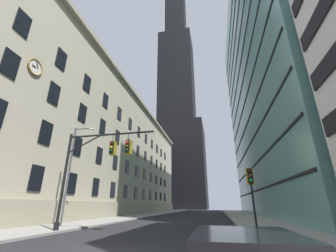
{
  "coord_description": "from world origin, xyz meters",
  "views": [
    {
      "loc": [
        4.42,
        -8.28,
        1.78
      ],
      "look_at": [
        -3.75,
        29.47,
        16.11
      ],
      "focal_mm": 22.83,
      "sensor_mm": 36.0,
      "label": 1
    }
  ],
  "objects": [
    {
      "name": "street_lamppost",
      "position": [
        -8.41,
        9.17,
        5.27
      ],
      "size": [
        2.12,
        0.32,
        8.77
      ],
      "color": "#47474C",
      "rests_on": "sidewalk_left"
    },
    {
      "name": "station_building",
      "position": [
        -17.43,
        31.44,
        12.15
      ],
      "size": [
        13.54,
        74.88,
        24.34
      ],
      "color": "#B2A88E",
      "rests_on": "ground"
    },
    {
      "name": "traffic_signal_mast",
      "position": [
        -3.85,
        5.95,
        5.02
      ],
      "size": [
        6.98,
        0.63,
        6.92
      ],
      "color": "black",
      "rests_on": "sidewalk_left"
    },
    {
      "name": "dark_skyscraper",
      "position": [
        -13.08,
        97.1,
        57.24
      ],
      "size": [
        26.76,
        26.76,
        196.57
      ],
      "color": "black",
      "rests_on": "ground"
    },
    {
      "name": "traffic_light_near_right",
      "position": [
        6.63,
        6.58,
        3.28
      ],
      "size": [
        0.4,
        0.63,
        3.9
      ],
      "color": "black",
      "rests_on": "sidewalk_right"
    },
    {
      "name": "glass_office_midrise",
      "position": [
        19.82,
        32.51,
        25.09
      ],
      "size": [
        17.75,
        50.81,
        50.19
      ],
      "color": "slate",
      "rests_on": "ground"
    }
  ]
}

